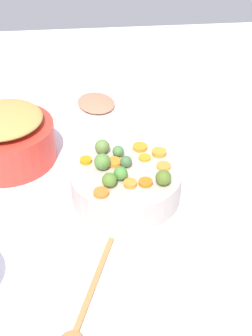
{
  "coord_description": "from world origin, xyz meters",
  "views": [
    {
      "loc": [
        0.11,
        0.92,
        0.79
      ],
      "look_at": [
        0.02,
        0.01,
        0.11
      ],
      "focal_mm": 50.17,
      "sensor_mm": 36.0,
      "label": 1
    }
  ],
  "objects_px": {
    "serving_bowl_carrots": "(126,183)",
    "metal_pot": "(6,142)",
    "ham_plate": "(90,106)",
    "wooden_spoon": "(79,323)"
  },
  "relations": [
    {
      "from": "wooden_spoon",
      "to": "metal_pot",
      "type": "bearing_deg",
      "value": -71.92
    },
    {
      "from": "serving_bowl_carrots",
      "to": "ham_plate",
      "type": "height_order",
      "value": "serving_bowl_carrots"
    },
    {
      "from": "wooden_spoon",
      "to": "ham_plate",
      "type": "height_order",
      "value": "same"
    },
    {
      "from": "serving_bowl_carrots",
      "to": "wooden_spoon",
      "type": "relative_size",
      "value": 0.88
    },
    {
      "from": "metal_pot",
      "to": "ham_plate",
      "type": "bearing_deg",
      "value": -132.24
    },
    {
      "from": "serving_bowl_carrots",
      "to": "metal_pot",
      "type": "bearing_deg",
      "value": -32.0
    },
    {
      "from": "serving_bowl_carrots",
      "to": "wooden_spoon",
      "type": "distance_m",
      "value": 0.39
    },
    {
      "from": "metal_pot",
      "to": "ham_plate",
      "type": "height_order",
      "value": "metal_pot"
    },
    {
      "from": "serving_bowl_carrots",
      "to": "metal_pot",
      "type": "relative_size",
      "value": 1.02
    },
    {
      "from": "serving_bowl_carrots",
      "to": "metal_pot",
      "type": "xyz_separation_m",
      "value": [
        0.31,
        -0.2,
        0.02
      ]
    }
  ]
}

